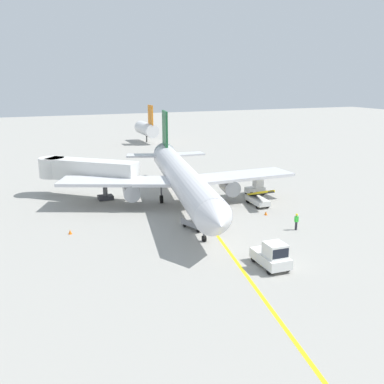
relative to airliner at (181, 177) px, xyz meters
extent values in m
plane|color=#9E9B93|center=(-2.03, -13.84, -3.42)|extent=(300.00, 300.00, 0.00)
cube|color=yellow|center=(-0.10, -8.84, -3.41)|extent=(15.56, 78.59, 0.01)
cylinder|color=silver|center=(-0.10, -0.53, 0.03)|extent=(8.97, 30.08, 3.30)
cone|color=silver|center=(-3.20, -16.44, 0.03)|extent=(3.63, 2.97, 3.23)
cone|color=silver|center=(3.03, 15.56, 0.43)|extent=(3.61, 3.35, 3.14)
cube|color=silver|center=(7.53, -0.49, -0.37)|extent=(13.07, 4.63, 0.36)
cylinder|color=gray|center=(5.73, -1.16, -1.37)|extent=(2.48, 3.50, 1.90)
cube|color=silver|center=(-7.17, 2.37, -0.37)|extent=(13.69, 9.13, 0.36)
cylinder|color=gray|center=(-5.75, 1.07, -1.37)|extent=(2.48, 3.50, 1.90)
cube|color=#19592D|center=(2.57, 13.21, 4.08)|extent=(1.04, 3.98, 5.20)
cube|color=silver|center=(5.44, 12.24, 0.43)|extent=(5.31, 2.47, 0.24)
cube|color=silver|center=(-0.45, 13.39, 0.43)|extent=(5.63, 3.77, 0.24)
cylinder|color=#4C4C51|center=(-2.30, -11.82, -1.86)|extent=(0.20, 0.20, 3.12)
cylinder|color=black|center=(-2.30, -11.82, -3.14)|extent=(0.45, 0.62, 0.56)
cylinder|color=#4C4C51|center=(2.44, 1.01, -1.86)|extent=(0.20, 0.20, 3.12)
cylinder|color=black|center=(2.44, 1.01, -2.94)|extent=(0.53, 1.01, 0.96)
cylinder|color=#4C4C51|center=(-1.88, 1.85, -1.86)|extent=(0.20, 0.20, 3.12)
cylinder|color=black|center=(-1.88, 1.85, -2.94)|extent=(0.53, 1.01, 0.96)
cube|color=black|center=(-2.81, -14.47, 0.38)|extent=(2.94, 1.52, 0.60)
cube|color=silver|center=(-9.18, 7.17, 0.18)|extent=(10.83, 9.75, 2.50)
cylinder|color=silver|center=(-13.52, 10.86, 0.18)|extent=(3.20, 3.20, 2.50)
cylinder|color=#59595B|center=(-7.81, 6.01, -2.24)|extent=(0.56, 0.56, 2.35)
cube|color=#333338|center=(-7.81, 6.01, -3.17)|extent=(1.80, 1.40, 0.50)
cube|color=silver|center=(0.38, -18.85, -2.72)|extent=(2.00, 3.65, 0.80)
cube|color=silver|center=(0.37, -19.48, -1.77)|extent=(1.57, 1.66, 1.10)
cube|color=black|center=(0.34, -20.26, -1.77)|extent=(1.43, 0.12, 0.77)
cylinder|color=black|center=(1.15, -20.14, -3.12)|extent=(0.24, 0.61, 0.60)
cylinder|color=black|center=(-0.46, -20.09, -3.12)|extent=(0.24, 0.61, 0.60)
cylinder|color=black|center=(1.23, -17.62, -3.12)|extent=(0.24, 0.61, 0.60)
cylinder|color=black|center=(-0.39, -17.57, -3.12)|extent=(0.24, 0.61, 0.60)
cube|color=silver|center=(10.48, 0.86, -2.77)|extent=(2.45, 1.39, 0.70)
cube|color=silver|center=(10.89, 0.85, -1.87)|extent=(1.12, 1.08, 1.10)
cube|color=black|center=(11.41, 0.83, -1.87)|extent=(0.12, 0.98, 0.77)
cylinder|color=black|center=(11.34, 1.38, -3.12)|extent=(0.61, 0.24, 0.60)
cylinder|color=black|center=(11.29, 0.28, -3.12)|extent=(0.61, 0.24, 0.60)
cylinder|color=black|center=(9.66, 1.45, -3.12)|extent=(0.61, 0.24, 0.60)
cylinder|color=black|center=(9.62, 0.34, -3.12)|extent=(0.61, 0.24, 0.60)
cube|color=silver|center=(8.36, -3.38, -2.82)|extent=(1.72, 3.88, 0.60)
cylinder|color=black|center=(8.92, -4.75, -3.12)|extent=(0.25, 0.61, 0.60)
cylinder|color=black|center=(7.64, -4.67, -3.12)|extent=(0.25, 0.61, 0.60)
cylinder|color=black|center=(9.07, -2.09, -3.12)|extent=(0.25, 0.61, 0.60)
cylinder|color=black|center=(7.80, -2.02, -3.12)|extent=(0.25, 0.61, 0.60)
cube|color=black|center=(8.32, -3.98, -1.87)|extent=(1.19, 5.04, 1.76)
cube|color=yellow|center=(8.77, -4.01, -1.75)|extent=(0.37, 5.02, 1.84)
cube|color=yellow|center=(7.87, -3.95, -1.75)|extent=(0.37, 5.02, 1.84)
cube|color=#A5A5A8|center=(-1.64, -8.24, -2.98)|extent=(2.26, 3.12, 0.16)
cube|color=#4C4C51|center=(-2.19, -6.48, -3.00)|extent=(0.34, 0.88, 0.08)
cylinder|color=#4C4C51|center=(-2.32, -6.05, -3.00)|extent=(0.12, 0.12, 0.05)
cube|color=gray|center=(-2.36, -8.47, -2.73)|extent=(0.88, 2.69, 0.50)
cube|color=gray|center=(-0.92, -8.02, -2.73)|extent=(0.88, 2.69, 0.50)
cylinder|color=black|center=(-2.52, -7.42, -3.24)|extent=(0.22, 0.38, 0.36)
cylinder|color=black|center=(-1.38, -7.06, -3.24)|extent=(0.22, 0.38, 0.36)
cylinder|color=black|center=(-1.91, -9.43, -3.24)|extent=(0.22, 0.38, 0.36)
cylinder|color=black|center=(-0.76, -9.07, -3.24)|extent=(0.22, 0.38, 0.36)
cylinder|color=#26262D|center=(7.44, -12.40, -2.99)|extent=(0.24, 0.24, 0.85)
cube|color=green|center=(7.44, -12.40, -2.29)|extent=(0.36, 0.22, 0.56)
sphere|color=tan|center=(7.44, -12.40, -1.90)|extent=(0.20, 0.20, 0.20)
sphere|color=yellow|center=(7.44, -12.40, -1.84)|extent=(0.24, 0.24, 0.24)
cone|color=orange|center=(-13.50, -5.08, -3.20)|extent=(0.36, 0.36, 0.44)
cone|color=orange|center=(7.25, -7.07, -3.20)|extent=(0.36, 0.36, 0.44)
cylinder|color=silver|center=(11.12, 51.71, -0.32)|extent=(3.00, 10.00, 3.00)
cylinder|color=#3F3F3F|center=(11.12, 51.71, -2.62)|extent=(0.30, 0.30, 1.60)
cube|color=orange|center=(11.12, 48.21, 3.18)|extent=(0.24, 3.20, 4.40)
camera|label=1|loc=(-17.69, -46.34, 11.23)|focal=40.77mm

